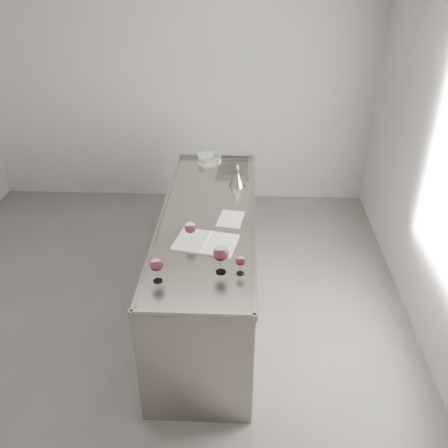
{
  "coord_description": "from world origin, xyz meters",
  "views": [
    {
      "loc": [
        0.79,
        -3.14,
        2.91
      ],
      "look_at": [
        0.64,
        0.06,
        1.02
      ],
      "focal_mm": 40.0,
      "sensor_mm": 36.0,
      "label": 1
    }
  ],
  "objects_px": {
    "wine_glass_left": "(157,265)",
    "notebook": "(206,242)",
    "counter": "(208,265)",
    "wine_funnel": "(237,179)",
    "wine_glass_middle": "(190,228)",
    "ceramic_bowl": "(209,158)",
    "wine_glass_right": "(221,254)",
    "wine_glass_small": "(241,261)"
  },
  "relations": [
    {
      "from": "notebook",
      "to": "wine_glass_middle",
      "type": "bearing_deg",
      "value": -170.79
    },
    {
      "from": "wine_glass_middle",
      "to": "wine_glass_small",
      "type": "bearing_deg",
      "value": -45.09
    },
    {
      "from": "wine_glass_left",
      "to": "ceramic_bowl",
      "type": "bearing_deg",
      "value": 84.15
    },
    {
      "from": "ceramic_bowl",
      "to": "wine_funnel",
      "type": "height_order",
      "value": "wine_funnel"
    },
    {
      "from": "wine_glass_middle",
      "to": "notebook",
      "type": "xyz_separation_m",
      "value": [
        0.11,
        -0.0,
        -0.12
      ]
    },
    {
      "from": "wine_funnel",
      "to": "wine_glass_left",
      "type": "bearing_deg",
      "value": -108.88
    },
    {
      "from": "counter",
      "to": "notebook",
      "type": "height_order",
      "value": "counter"
    },
    {
      "from": "counter",
      "to": "notebook",
      "type": "bearing_deg",
      "value": -87.72
    },
    {
      "from": "notebook",
      "to": "ceramic_bowl",
      "type": "distance_m",
      "value": 1.47
    },
    {
      "from": "wine_funnel",
      "to": "wine_glass_small",
      "type": "bearing_deg",
      "value": -87.81
    },
    {
      "from": "wine_glass_small",
      "to": "notebook",
      "type": "bearing_deg",
      "value": 125.46
    },
    {
      "from": "wine_glass_middle",
      "to": "wine_funnel",
      "type": "relative_size",
      "value": 0.8
    },
    {
      "from": "wine_glass_right",
      "to": "notebook",
      "type": "distance_m",
      "value": 0.4
    },
    {
      "from": "counter",
      "to": "ceramic_bowl",
      "type": "xyz_separation_m",
      "value": [
        -0.06,
        1.08,
        0.51
      ]
    },
    {
      "from": "wine_glass_right",
      "to": "wine_glass_left",
      "type": "bearing_deg",
      "value": -163.95
    },
    {
      "from": "notebook",
      "to": "wine_glass_right",
      "type": "bearing_deg",
      "value": -58.25
    },
    {
      "from": "counter",
      "to": "wine_funnel",
      "type": "bearing_deg",
      "value": 68.25
    },
    {
      "from": "wine_glass_left",
      "to": "wine_glass_middle",
      "type": "xyz_separation_m",
      "value": [
        0.17,
        0.47,
        -0.0
      ]
    },
    {
      "from": "wine_glass_right",
      "to": "notebook",
      "type": "xyz_separation_m",
      "value": [
        -0.13,
        0.35,
        -0.14
      ]
    },
    {
      "from": "wine_glass_left",
      "to": "wine_glass_small",
      "type": "height_order",
      "value": "wine_glass_left"
    },
    {
      "from": "wine_glass_small",
      "to": "ceramic_bowl",
      "type": "xyz_separation_m",
      "value": [
        -0.34,
        1.83,
        -0.05
      ]
    },
    {
      "from": "wine_glass_small",
      "to": "ceramic_bowl",
      "type": "distance_m",
      "value": 1.86
    },
    {
      "from": "wine_glass_right",
      "to": "notebook",
      "type": "relative_size",
      "value": 0.41
    },
    {
      "from": "counter",
      "to": "notebook",
      "type": "xyz_separation_m",
      "value": [
        0.02,
        -0.39,
        0.47
      ]
    },
    {
      "from": "wine_glass_left",
      "to": "notebook",
      "type": "relative_size",
      "value": 0.36
    },
    {
      "from": "wine_glass_left",
      "to": "ceramic_bowl",
      "type": "xyz_separation_m",
      "value": [
        0.2,
        1.94,
        -0.08
      ]
    },
    {
      "from": "wine_glass_left",
      "to": "notebook",
      "type": "distance_m",
      "value": 0.56
    },
    {
      "from": "wine_glass_left",
      "to": "wine_funnel",
      "type": "relative_size",
      "value": 0.82
    },
    {
      "from": "counter",
      "to": "wine_funnel",
      "type": "distance_m",
      "value": 0.81
    },
    {
      "from": "counter",
      "to": "wine_glass_right",
      "type": "height_order",
      "value": "wine_glass_right"
    },
    {
      "from": "wine_glass_left",
      "to": "wine_glass_right",
      "type": "bearing_deg",
      "value": 16.05
    },
    {
      "from": "ceramic_bowl",
      "to": "wine_glass_small",
      "type": "bearing_deg",
      "value": -79.56
    },
    {
      "from": "wine_glass_small",
      "to": "wine_glass_right",
      "type": "bearing_deg",
      "value": 174.97
    },
    {
      "from": "counter",
      "to": "wine_funnel",
      "type": "xyz_separation_m",
      "value": [
        0.22,
        0.56,
        0.53
      ]
    },
    {
      "from": "wine_glass_middle",
      "to": "wine_glass_right",
      "type": "distance_m",
      "value": 0.43
    },
    {
      "from": "wine_glass_middle",
      "to": "notebook",
      "type": "distance_m",
      "value": 0.16
    },
    {
      "from": "counter",
      "to": "wine_glass_middle",
      "type": "height_order",
      "value": "wine_glass_middle"
    },
    {
      "from": "wine_glass_left",
      "to": "wine_glass_small",
      "type": "distance_m",
      "value": 0.55
    },
    {
      "from": "wine_glass_middle",
      "to": "ceramic_bowl",
      "type": "height_order",
      "value": "wine_glass_middle"
    },
    {
      "from": "counter",
      "to": "wine_glass_right",
      "type": "bearing_deg",
      "value": -79.01
    },
    {
      "from": "counter",
      "to": "wine_glass_left",
      "type": "height_order",
      "value": "wine_glass_left"
    },
    {
      "from": "wine_glass_left",
      "to": "notebook",
      "type": "xyz_separation_m",
      "value": [
        0.28,
        0.47,
        -0.12
      ]
    }
  ]
}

